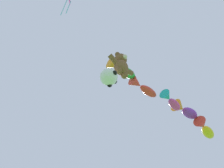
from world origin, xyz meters
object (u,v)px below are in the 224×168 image
Objects in this scene: teddy_bear_kite at (121,65)px; fish_kite_magenta at (171,101)px; fish_kite_emerald at (121,69)px; fish_kite_goldfin at (205,128)px; soccer_ball_kite at (109,77)px; fish_kite_violet at (185,110)px; fish_kite_crimson at (142,87)px; diamond_kite at (69,1)px.

fish_kite_magenta is at bearing 5.93° from teddy_bear_kite.
fish_kite_emerald is 1.02× the size of fish_kite_magenta.
fish_kite_emerald is 8.74m from fish_kite_goldfin.
soccer_ball_kite is 0.41× the size of fish_kite_violet.
fish_kite_magenta is at bearing -13.33° from fish_kite_crimson.
teddy_bear_kite is 5.08m from diamond_kite.
soccer_ball_kite is 4.09m from fish_kite_emerald.
fish_kite_emerald is at bearing 26.56° from soccer_ball_kite.
fish_kite_goldfin is at bearing 0.10° from diamond_kite.
diamond_kite is at bearing -179.69° from fish_kite_magenta.
teddy_bear_kite is at bearing -136.24° from fish_kite_emerald.
teddy_bear_kite is 0.73× the size of fish_kite_goldfin.
fish_kite_violet is at bearing 5.45° from teddy_bear_kite.
diamond_kite is at bearing -179.90° from fish_kite_goldfin.
fish_kite_crimson is at bearing 12.93° from soccer_ball_kite.
fish_kite_violet is at bearing 1.02° from diamond_kite.
teddy_bear_kite is 3.94m from fish_kite_crimson.
fish_kite_emerald reaches higher than teddy_bear_kite.
teddy_bear_kite is 1.91× the size of soccer_ball_kite.
soccer_ball_kite is 0.46× the size of fish_kite_emerald.
fish_kite_magenta is at bearing 0.31° from diamond_kite.
fish_kite_crimson reaches higher than soccer_ball_kite.
soccer_ball_kite is at bearing -176.92° from fish_kite_magenta.
teddy_bear_kite is 8.20m from fish_kite_violet.
diamond_kite reaches higher than teddy_bear_kite.
fish_kite_goldfin reaches higher than soccer_ball_kite.
fish_kite_violet reaches higher than fish_kite_goldfin.
teddy_bear_kite is at bearing -8.23° from diamond_kite.
fish_kite_violet is (7.76, 0.74, 2.54)m from teddy_bear_kite.
diamond_kite reaches higher than fish_kite_violet.
soccer_ball_kite is 0.38× the size of fish_kite_goldfin.
fish_kite_violet is at bearing 175.32° from fish_kite_goldfin.
fish_kite_emerald is at bearing 172.14° from fish_kite_magenta.
fish_kite_crimson is 0.97× the size of fish_kite_violet.
fish_kite_crimson is (2.03, -0.05, -0.21)m from fish_kite_emerald.
diamond_kite is (-3.06, 0.29, 4.86)m from soccer_ball_kite.
fish_kite_violet reaches higher than fish_kite_emerald.
fish_kite_emerald reaches higher than fish_kite_goldfin.
fish_kite_emerald is (1.89, 0.94, 3.50)m from soccer_ball_kite.
fish_kite_magenta is (5.64, 0.59, 1.90)m from teddy_bear_kite.
fish_kite_goldfin is (8.71, -0.63, -0.12)m from fish_kite_emerald.
fish_kite_magenta is 9.48m from diamond_kite.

